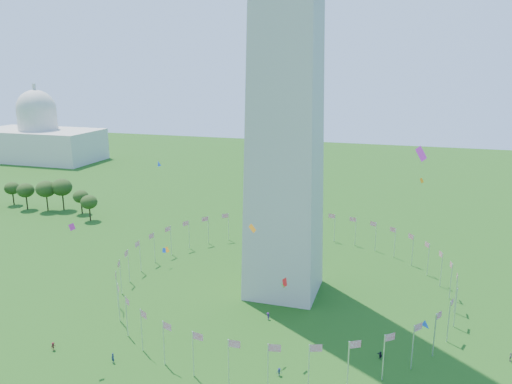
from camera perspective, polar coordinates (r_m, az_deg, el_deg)
flag_ring at (r=125.54m, az=3.18°, el=-9.27°), size 80.24×80.24×9.00m
capitol_building at (r=319.89m, az=-23.69°, el=7.43°), size 70.00×35.00×46.00m
kites_aloft at (r=92.54m, az=4.19°, el=-8.31°), size 91.33×75.47×41.67m
tree_line_west at (r=209.39m, az=-23.65°, el=-0.51°), size 55.22×15.66×12.16m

